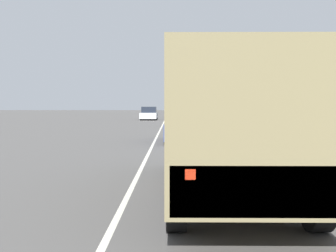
# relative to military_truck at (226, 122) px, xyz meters

# --- Properties ---
(ground_plane) EXTENTS (180.00, 180.00, 0.00)m
(ground_plane) POSITION_rel_military_truck_xyz_m (-2.01, 28.22, -1.52)
(ground_plane) COLOR #565451
(lane_centre_stripe) EXTENTS (0.12, 120.00, 0.00)m
(lane_centre_stripe) POSITION_rel_military_truck_xyz_m (-2.01, 28.22, -1.52)
(lane_centre_stripe) COLOR silver
(lane_centre_stripe) RESTS_ON ground
(sidewalk_right) EXTENTS (1.80, 120.00, 0.12)m
(sidewalk_right) POSITION_rel_military_truck_xyz_m (2.49, 28.22, -1.46)
(sidewalk_right) COLOR beige
(sidewalk_right) RESTS_ON ground
(grass_strip_right) EXTENTS (7.00, 120.00, 0.02)m
(grass_strip_right) POSITION_rel_military_truck_xyz_m (6.89, 28.22, -1.51)
(grass_strip_right) COLOR #6B9347
(grass_strip_right) RESTS_ON ground
(military_truck) EXTENTS (2.37, 7.92, 2.68)m
(military_truck) POSITION_rel_military_truck_xyz_m (0.00, 0.00, 0.00)
(military_truck) COLOR #606647
(military_truck) RESTS_ON ground
(car_nearest_ahead) EXTENTS (1.92, 4.63, 1.74)m
(car_nearest_ahead) POSITION_rel_military_truck_xyz_m (-0.54, 12.39, -0.75)
(car_nearest_ahead) COLOR navy
(car_nearest_ahead) RESTS_ON ground
(car_second_ahead) EXTENTS (1.71, 3.91, 1.65)m
(car_second_ahead) POSITION_rel_military_truck_xyz_m (0.07, 26.15, -0.79)
(car_second_ahead) COLOR silver
(car_second_ahead) RESTS_ON ground
(car_third_ahead) EXTENTS (1.92, 4.56, 1.55)m
(car_third_ahead) POSITION_rel_military_truck_xyz_m (-3.92, 41.17, -0.82)
(car_third_ahead) COLOR #B7BABF
(car_third_ahead) RESTS_ON ground
(car_fourth_ahead) EXTENTS (1.75, 4.70, 1.71)m
(car_fourth_ahead) POSITION_rel_military_truck_xyz_m (-0.18, 51.84, -0.76)
(car_fourth_ahead) COLOR black
(car_fourth_ahead) RESTS_ON ground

